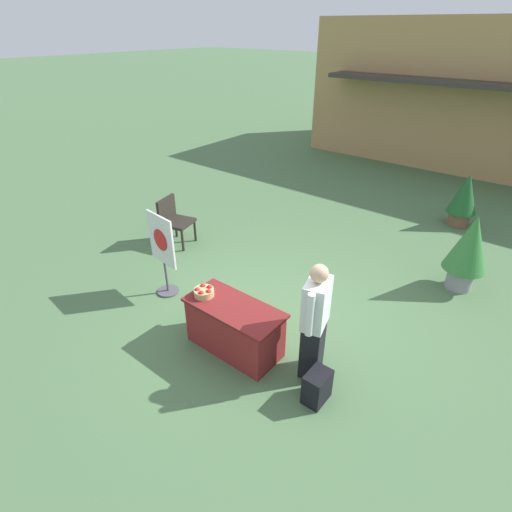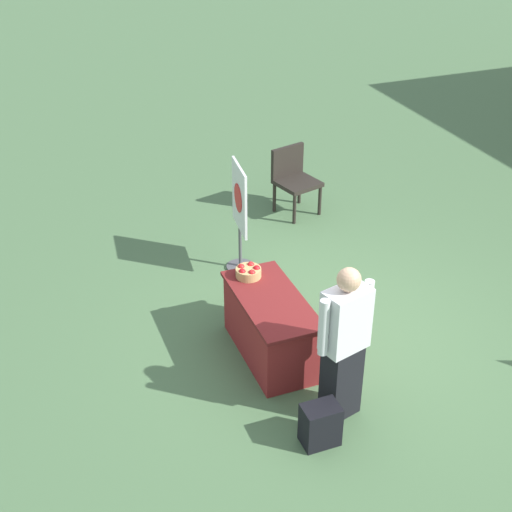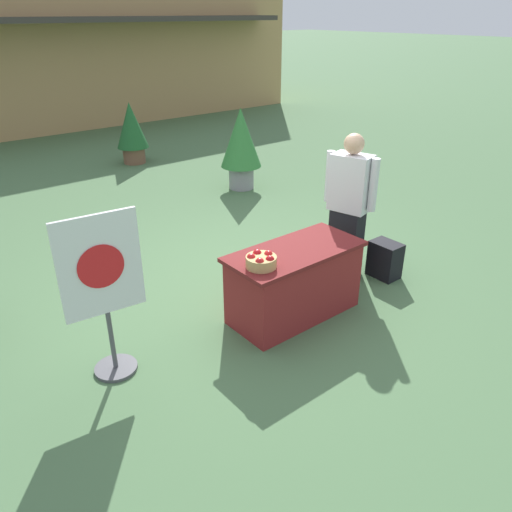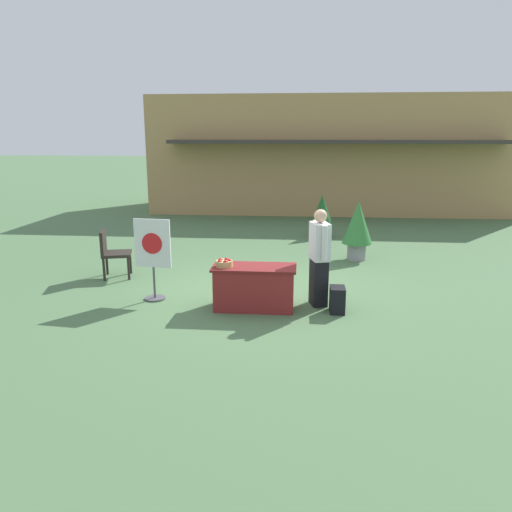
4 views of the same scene
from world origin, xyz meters
name	(u,v)px [view 4 (image 4 of 4)]	position (x,y,z in m)	size (l,w,h in m)	color
ground_plane	(261,292)	(0.00, 0.00, 0.00)	(120.00, 120.00, 0.00)	#4C7047
storefront_building	(331,154)	(1.79, 10.90, 2.08)	(13.12, 5.13, 4.15)	tan
display_table	(254,287)	(-0.03, -0.85, 0.36)	(1.36, 0.64, 0.72)	maroon
apple_basket	(224,263)	(-0.51, -0.92, 0.78)	(0.28, 0.28, 0.13)	tan
person_visitor	(319,257)	(1.02, -0.57, 0.82)	(0.36, 0.59, 1.62)	black
backpack	(337,300)	(1.32, -0.92, 0.21)	(0.24, 0.34, 0.42)	black
poster_board	(153,255)	(-1.81, -0.55, 0.80)	(0.65, 0.36, 1.42)	#4C4C51
patio_chair	(111,251)	(-3.05, 0.73, 0.55)	(0.67, 0.67, 0.96)	#28231E
potted_plant_near_right	(322,214)	(1.29, 5.26, 0.66)	(0.62, 0.62, 1.18)	brown
potted_plant_near_left	(358,226)	(1.99, 2.64, 0.78)	(0.68, 0.68, 1.35)	gray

